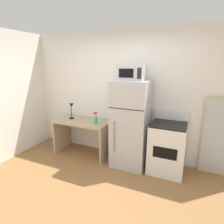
# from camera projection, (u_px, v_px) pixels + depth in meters

# --- Properties ---
(ground_plane) EXTENTS (12.00, 12.00, 0.00)m
(ground_plane) POSITION_uv_depth(u_px,v_px,m) (86.00, 203.00, 2.69)
(ground_plane) COLOR olive
(wall_back_white) EXTENTS (5.00, 0.10, 2.60)m
(wall_back_white) POSITION_uv_depth(u_px,v_px,m) (127.00, 96.00, 3.85)
(wall_back_white) COLOR white
(wall_back_white) RESTS_ON ground
(desk) EXTENTS (1.19, 0.61, 0.75)m
(desk) POSITION_uv_depth(u_px,v_px,m) (83.00, 130.00, 4.06)
(desk) COLOR tan
(desk) RESTS_ON ground
(desk_lamp) EXTENTS (0.14, 0.12, 0.35)m
(desk_lamp) POSITION_uv_depth(u_px,v_px,m) (71.00, 108.00, 4.07)
(desk_lamp) COLOR black
(desk_lamp) RESTS_ON desk
(spray_bottle) EXTENTS (0.06, 0.06, 0.25)m
(spray_bottle) POSITION_uv_depth(u_px,v_px,m) (96.00, 119.00, 3.78)
(spray_bottle) COLOR green
(spray_bottle) RESTS_ON desk
(refrigerator) EXTENTS (0.65, 0.67, 1.66)m
(refrigerator) POSITION_uv_depth(u_px,v_px,m) (131.00, 124.00, 3.54)
(refrigerator) COLOR #B7B7BC
(refrigerator) RESTS_ON ground
(microwave) EXTENTS (0.46, 0.35, 0.26)m
(microwave) POSITION_uv_depth(u_px,v_px,m) (132.00, 73.00, 3.27)
(microwave) COLOR #B7B7BC
(microwave) RESTS_ON refrigerator
(oven_range) EXTENTS (0.62, 0.61, 1.10)m
(oven_range) POSITION_uv_depth(u_px,v_px,m) (167.00, 147.00, 3.38)
(oven_range) COLOR white
(oven_range) RESTS_ON ground
(leaning_mirror) EXTENTS (0.44, 0.03, 1.40)m
(leaning_mirror) POSITION_uv_depth(u_px,v_px,m) (216.00, 137.00, 3.24)
(leaning_mirror) COLOR #C6B793
(leaning_mirror) RESTS_ON ground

